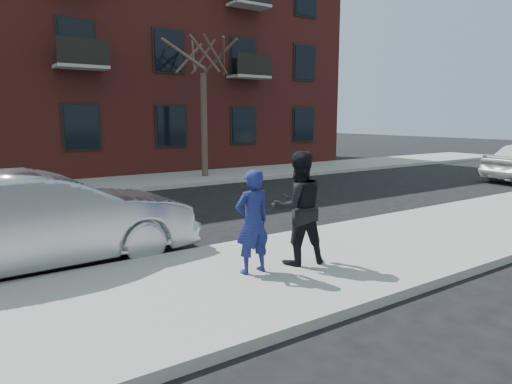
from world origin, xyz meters
TOP-DOWN VIEW (x-y plane):
  - ground at (0.00, 0.00)m, footprint 100.00×100.00m
  - near_sidewalk at (0.00, -0.25)m, footprint 50.00×3.50m
  - near_curb at (0.00, 1.55)m, footprint 50.00×0.10m
  - far_sidewalk at (0.00, 11.25)m, footprint 50.00×3.50m
  - far_curb at (0.00, 9.45)m, footprint 50.00×0.10m
  - apartment_building at (2.00, 18.00)m, footprint 24.30×10.30m
  - street_tree at (4.50, 11.00)m, footprint 3.60×3.60m
  - silver_sedan at (-3.14, 2.40)m, footprint 5.17×2.00m
  - man_hoodie at (-0.58, -0.16)m, footprint 0.60×0.48m
  - man_peacoat at (0.32, -0.19)m, footprint 1.07×0.93m

SIDE VIEW (x-z plane):
  - ground at x=0.00m, z-range 0.00..0.00m
  - near_sidewalk at x=0.00m, z-range 0.00..0.15m
  - near_curb at x=0.00m, z-range 0.00..0.15m
  - far_sidewalk at x=0.00m, z-range 0.00..0.15m
  - far_curb at x=0.00m, z-range 0.00..0.15m
  - silver_sedan at x=-3.14m, z-range 0.00..1.68m
  - man_hoodie at x=-0.58m, z-range 0.15..1.79m
  - man_peacoat at x=0.32m, z-range 0.15..2.04m
  - street_tree at x=4.50m, z-range 2.12..8.92m
  - apartment_building at x=2.00m, z-range 0.01..12.31m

